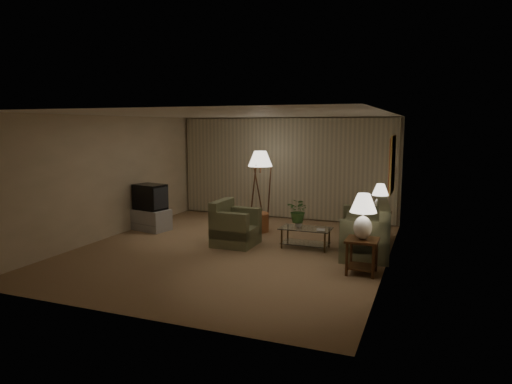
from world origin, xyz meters
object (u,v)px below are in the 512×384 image
tv_cabinet (151,220)px  crt_tv (150,197)px  side_table_near (362,250)px  side_table_far (379,221)px  armchair (236,228)px  floor_lamp (260,187)px  table_lamp_far (380,195)px  ottoman (255,222)px  sofa (364,233)px  coffee_table (306,235)px  vase (299,224)px  table_lamp_near (363,212)px

tv_cabinet → crt_tv: size_ratio=1.25×
tv_cabinet → crt_tv: (0.00, 0.00, 0.55)m
side_table_near → side_table_far: size_ratio=1.00×
armchair → side_table_near: 2.90m
crt_tv → floor_lamp: bearing=44.8°
table_lamp_far → ottoman: (-2.82, -0.32, -0.75)m
sofa → armchair: 2.62m
coffee_table → crt_tv: crt_tv is taller
side_table_near → table_lamp_far: size_ratio=0.96×
table_lamp_far → vase: (-1.46, -1.35, -0.48)m
side_table_far → vase: side_table_far is taller
side_table_near → coffee_table: (-1.31, 1.25, -0.13)m
armchair → table_lamp_near: size_ratio=1.16×
ottoman → side_table_far: bearing=6.5°
coffee_table → crt_tv: size_ratio=1.30×
tv_cabinet → crt_tv: 0.55m
coffee_table → floor_lamp: floor_lamp is taller
coffee_table → sofa: bearing=4.9°
side_table_near → table_lamp_far: (-0.00, 2.60, 0.56)m
table_lamp_far → crt_tv: table_lamp_far is taller
side_table_far → tv_cabinet: (-5.20, -1.10, -0.15)m
side_table_far → tv_cabinet: size_ratio=0.61×
table_lamp_near → coffee_table: 1.97m
table_lamp_near → ottoman: bearing=141.0°
tv_cabinet → vase: 3.76m
tv_cabinet → coffee_table: bearing=8.2°
sofa → floor_lamp: (-2.80, 1.61, 0.58)m
floor_lamp → vase: 2.31m
coffee_table → armchair: bearing=-168.5°
coffee_table → side_table_far: bearing=45.8°
table_lamp_near → ottoman: 3.72m
sofa → armchair: sofa is taller
table_lamp_far → vase: 2.05m
side_table_near → floor_lamp: size_ratio=0.32×
armchair → crt_tv: size_ratio=1.13×
table_lamp_near → floor_lamp: floor_lamp is taller
armchair → side_table_near: size_ratio=1.49×
armchair → side_table_far: bearing=-58.3°
table_lamp_far → crt_tv: 5.32m
table_lamp_far → vase: table_lamp_far is taller
table_lamp_near → crt_tv: size_ratio=0.98×
sofa → coffee_table: (-1.16, -0.10, -0.12)m
tv_cabinet → vase: bearing=8.1°
sofa → side_table_near: (0.15, -1.35, 0.02)m
sofa → vase: 1.32m
crt_tv → floor_lamp: 2.69m
side_table_near → table_lamp_near: size_ratio=0.78×
side_table_near → crt_tv: 5.43m
crt_tv → side_table_near: bearing=-4.2°
side_table_far → coffee_table: side_table_far is taller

